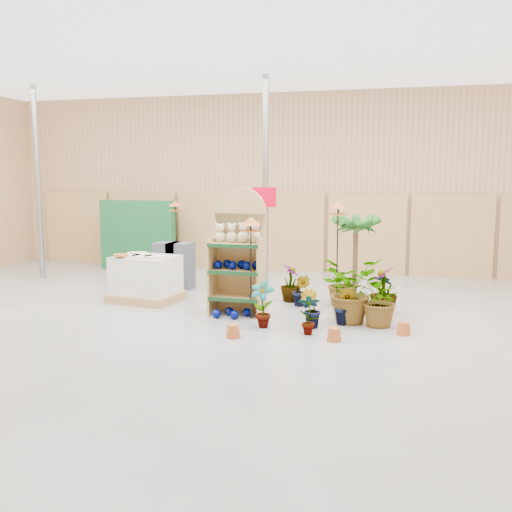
{
  "coord_description": "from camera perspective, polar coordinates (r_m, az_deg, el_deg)",
  "views": [
    {
      "loc": [
        2.78,
        -8.32,
        2.43
      ],
      "look_at": [
        0.3,
        1.5,
        1.0
      ],
      "focal_mm": 40.0,
      "sensor_mm": 36.0,
      "label": 1
    }
  ],
  "objects": [
    {
      "name": "potted_plant_1",
      "position": [
        9.25,
        5.46,
        -5.27
      ],
      "size": [
        0.41,
        0.36,
        0.62
      ],
      "primitive_type": "imported",
      "rotation": [
        0.0,
        0.0,
        2.83
      ],
      "color": "#1B5818",
      "rests_on": "ground"
    },
    {
      "name": "gazing_balls_floor",
      "position": [
        9.91,
        -2.44,
        -5.72
      ],
      "size": [
        0.63,
        0.39,
        0.15
      ],
      "color": "#000859",
      "rests_on": "ground"
    },
    {
      "name": "bird_table_back",
      "position": [
        13.64,
        -8.04,
        4.98
      ],
      "size": [
        0.34,
        0.34,
        1.86
      ],
      "color": "black",
      "rests_on": "ground"
    },
    {
      "name": "potted_plant_2",
      "position": [
        9.62,
        9.44,
        -3.42
      ],
      "size": [
        1.21,
        1.26,
        1.08
      ],
      "primitive_type": "imported",
      "rotation": [
        0.0,
        0.0,
        1.05
      ],
      "color": "#1B5818",
      "rests_on": "ground"
    },
    {
      "name": "bird_table_right",
      "position": [
        10.28,
        8.22,
        4.72
      ],
      "size": [
        0.34,
        0.34,
        1.99
      ],
      "color": "black",
      "rests_on": "ground"
    },
    {
      "name": "potted_plant_0",
      "position": [
        9.18,
        0.63,
        -4.83
      ],
      "size": [
        0.44,
        0.33,
        0.77
      ],
      "primitive_type": "imported",
      "rotation": [
        0.0,
        0.0,
        6.13
      ],
      "color": "#1B5818",
      "rests_on": "ground"
    },
    {
      "name": "potted_plant_3",
      "position": [
        10.27,
        12.62,
        -3.38
      ],
      "size": [
        0.51,
        0.51,
        0.86
      ],
      "primitive_type": "imported",
      "rotation": [
        0.0,
        0.0,
        4.66
      ],
      "color": "#1B5818",
      "rests_on": "ground"
    },
    {
      "name": "potted_plant_10",
      "position": [
        9.41,
        12.23,
        -4.33
      ],
      "size": [
        0.94,
        1.0,
        0.89
      ],
      "primitive_type": "imported",
      "rotation": [
        0.0,
        0.0,
        4.34
      ],
      "color": "#1B5818",
      "rests_on": "ground"
    },
    {
      "name": "potted_plant_6",
      "position": [
        10.8,
        8.73,
        -2.65
      ],
      "size": [
        0.94,
        1.0,
        0.89
      ],
      "primitive_type": "imported",
      "rotation": [
        0.0,
        0.0,
        5.09
      ],
      "color": "#1B5818",
      "rests_on": "ground"
    },
    {
      "name": "potted_plant_4",
      "position": [
        10.71,
        12.52,
        -3.41
      ],
      "size": [
        0.43,
        0.4,
        0.68
      ],
      "primitive_type": "imported",
      "rotation": [
        0.0,
        0.0,
        2.56
      ],
      "color": "#1B5818",
      "rests_on": "ground"
    },
    {
      "name": "gazing_balls_shelf",
      "position": [
        10.0,
        -1.89,
        -0.9
      ],
      "size": [
        0.82,
        0.28,
        0.16
      ],
      "color": "#000859",
      "rests_on": "display_shelf"
    },
    {
      "name": "palm",
      "position": [
        11.0,
        9.97,
        3.19
      ],
      "size": [
        0.7,
        0.7,
        1.78
      ],
      "color": "brown",
      "rests_on": "ground"
    },
    {
      "name": "potted_plant_5",
      "position": [
        10.72,
        4.53,
        -3.44
      ],
      "size": [
        0.36,
        0.31,
        0.6
      ],
      "primitive_type": "imported",
      "rotation": [
        0.0,
        0.0,
        6.15
      ],
      "color": "#1B5818",
      "rests_on": "ground"
    },
    {
      "name": "offer_sign",
      "position": [
        11.65,
        0.83,
        3.79
      ],
      "size": [
        0.5,
        0.08,
        2.2
      ],
      "color": "gray",
      "rests_on": "ground"
    },
    {
      "name": "teddy_bears",
      "position": [
        9.94,
        -1.71,
        2.17
      ],
      "size": [
        0.83,
        0.22,
        0.35
      ],
      "color": "#C5B98B",
      "rests_on": "display_shelf"
    },
    {
      "name": "potted_plant_9",
      "position": [
        9.47,
        8.89,
        -4.95
      ],
      "size": [
        0.42,
        0.37,
        0.64
      ],
      "primitive_type": "imported",
      "rotation": [
        0.0,
        0.0,
        5.99
      ],
      "color": "#1B5818",
      "rests_on": "ground"
    },
    {
      "name": "room",
      "position": [
        9.65,
        -2.6,
        6.74
      ],
      "size": [
        15.2,
        12.1,
        4.7
      ],
      "color": "gray",
      "rests_on": "ground"
    },
    {
      "name": "trellis_stock",
      "position": [
        15.12,
        -11.72,
        2.05
      ],
      "size": [
        2.0,
        0.3,
        1.8
      ],
      "primitive_type": "cube",
      "color": "#15582A",
      "rests_on": "ground"
    },
    {
      "name": "potted_plant_8",
      "position": [
        8.83,
        5.32,
        -5.83
      ],
      "size": [
        0.36,
        0.26,
        0.64
      ],
      "primitive_type": "imported",
      "rotation": [
        0.0,
        0.0,
        3.24
      ],
      "color": "#1B5818",
      "rests_on": "ground"
    },
    {
      "name": "display_shelf",
      "position": [
        10.09,
        -1.7,
        0.01
      ],
      "size": [
        0.94,
        0.59,
        2.24
      ],
      "rotation": [
        0.0,
        0.0,
        -0.01
      ],
      "color": "tan",
      "rests_on": "ground"
    },
    {
      "name": "charcoal_planters",
      "position": [
        12.49,
        -8.18,
        -0.94
      ],
      "size": [
        0.8,
        0.5,
        1.0
      ],
      "color": "#34363F",
      "rests_on": "ground"
    },
    {
      "name": "potted_plant_11",
      "position": [
        11.1,
        3.5,
        -2.72
      ],
      "size": [
        0.44,
        0.44,
        0.72
      ],
      "primitive_type": "imported",
      "rotation": [
        0.0,
        0.0,
        1.66
      ],
      "color": "#1B5818",
      "rests_on": "ground"
    },
    {
      "name": "pallet_stack",
      "position": [
        11.33,
        -10.95,
        -2.23
      ],
      "size": [
        1.38,
        1.21,
        0.92
      ],
      "rotation": [
        0.0,
        0.0,
        -0.15
      ],
      "color": "#AD824E",
      "rests_on": "ground"
    },
    {
      "name": "bird_table_front",
      "position": [
        9.55,
        -0.52,
        3.15
      ],
      "size": [
        0.34,
        0.34,
        1.75
      ],
      "color": "black",
      "rests_on": "ground"
    }
  ]
}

